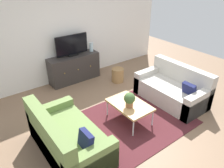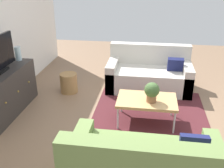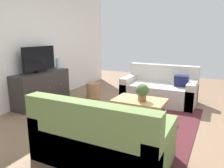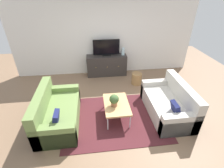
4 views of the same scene
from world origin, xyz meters
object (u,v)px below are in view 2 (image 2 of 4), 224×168
(coffee_table, at_px, (147,101))
(glass_vase, at_px, (18,54))
(tv_console, at_px, (6,93))
(potted_plant, at_px, (152,91))
(couch_right_side, at_px, (149,74))
(wicker_basket, at_px, (69,83))

(coffee_table, relative_size, glass_vase, 3.67)
(coffee_table, xyz_separation_m, tv_console, (-0.02, 2.36, -0.01))
(potted_plant, bearing_deg, glass_vase, 75.03)
(potted_plant, relative_size, glass_vase, 1.24)
(couch_right_side, distance_m, wicker_basket, 1.65)
(couch_right_side, distance_m, glass_vase, 2.58)
(tv_console, bearing_deg, potted_plant, -91.22)
(coffee_table, bearing_deg, glass_vase, 76.19)
(tv_console, relative_size, wicker_basket, 3.70)
(potted_plant, distance_m, wicker_basket, 1.94)
(glass_vase, relative_size, wicker_basket, 0.65)
(couch_right_side, distance_m, coffee_table, 1.40)
(coffee_table, distance_m, wicker_basket, 1.82)
(coffee_table, bearing_deg, couch_right_side, -0.67)
(tv_console, xyz_separation_m, glass_vase, (0.60, 0.00, 0.50))
(couch_right_side, relative_size, tv_console, 1.16)
(wicker_basket, bearing_deg, coffee_table, -120.55)
(couch_right_side, height_order, wicker_basket, couch_right_side)
(coffee_table, xyz_separation_m, potted_plant, (-0.07, -0.07, 0.20))
(potted_plant, relative_size, wicker_basket, 0.80)
(potted_plant, xyz_separation_m, tv_console, (0.05, 2.42, -0.22))
(potted_plant, relative_size, tv_console, 0.22)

